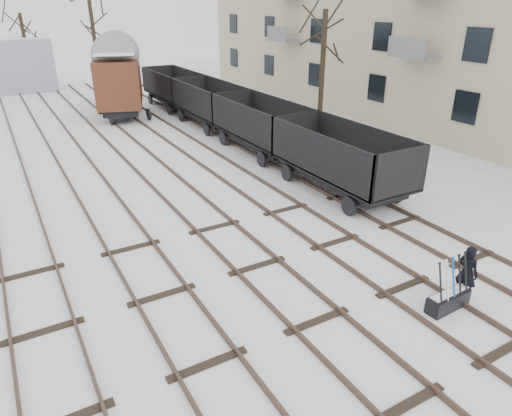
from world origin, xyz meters
The scene contains 13 objects.
ground centered at (0.00, 0.00, 0.00)m, with size 120.00×120.00×0.00m, color white.
tracks centered at (0.00, 13.67, 0.07)m, with size 13.90×52.00×0.16m.
shed_right centered at (-4.00, 40.00, 2.25)m, with size 7.00×6.00×4.50m.
ground_frame centered at (3.28, -1.25, 0.28)m, with size 1.31×0.47×1.49m.
worker centered at (4.00, -1.15, 0.80)m, with size 0.59×0.38×1.60m, color black.
freight_wagon_a centered at (6.00, 6.53, 1.02)m, with size 2.62×6.55×2.68m.
freight_wagon_b centered at (6.00, 12.93, 1.02)m, with size 2.62×6.55×2.68m.
freight_wagon_c centered at (6.00, 19.33, 1.02)m, with size 2.62×6.55×2.68m.
freight_wagon_d centered at (6.00, 25.73, 1.02)m, with size 2.62×6.55×2.68m.
box_van_wagon centered at (1.78, 24.54, 2.53)m, with size 4.59×6.32×4.34m.
tree_near centered at (10.73, 14.12, 3.47)m, with size 0.30×0.30×6.95m, color black.
tree_far_left centered at (-2.42, 38.12, 3.21)m, with size 0.30×0.30×6.43m, color black.
tree_far_right centered at (1.99, 31.64, 3.84)m, with size 0.30×0.30×7.69m, color black.
Camera 1 is at (-5.94, -7.23, 7.36)m, focal length 32.00 mm.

